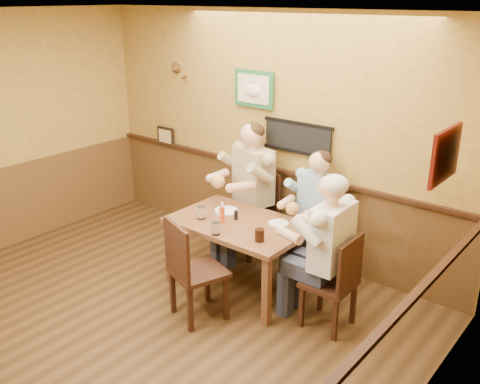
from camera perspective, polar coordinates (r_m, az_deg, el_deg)
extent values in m
plane|color=#33210F|center=(5.17, -14.27, -14.95)|extent=(5.00, 5.00, 0.00)
cube|color=silver|center=(4.26, -17.66, 17.65)|extent=(5.00, 5.00, 0.02)
cube|color=#B5913F|center=(6.22, 3.14, 6.05)|extent=(5.00, 0.02, 2.80)
cube|color=#B5913F|center=(3.02, 13.90, -10.82)|extent=(0.02, 5.00, 2.80)
cube|color=brown|center=(6.49, 2.88, -1.71)|extent=(5.00, 0.02, 1.00)
cube|color=black|center=(5.95, 6.15, 5.80)|extent=(0.88, 0.03, 0.34)
cube|color=#216033|center=(6.20, 1.49, 10.93)|extent=(0.54, 0.03, 0.42)
cube|color=black|center=(7.36, -7.93, 5.88)|extent=(0.30, 0.03, 0.26)
cube|color=maroon|center=(3.74, 21.08, 3.70)|extent=(0.03, 0.48, 0.36)
cube|color=brown|center=(5.48, -0.08, -3.42)|extent=(1.40, 0.90, 0.05)
cube|color=brown|center=(5.78, -7.51, -6.40)|extent=(0.07, 0.07, 0.70)
cube|color=brown|center=(5.03, 2.84, -10.58)|extent=(0.07, 0.07, 0.70)
cube|color=brown|center=(6.28, -2.38, -3.95)|extent=(0.07, 0.07, 0.70)
cube|color=brown|center=(5.60, 7.60, -7.31)|extent=(0.07, 0.07, 0.70)
cylinder|color=white|center=(5.53, -4.17, -2.24)|extent=(0.12, 0.12, 0.13)
cylinder|color=silver|center=(5.17, -2.61, -3.92)|extent=(0.10, 0.10, 0.13)
cylinder|color=black|center=(5.03, 2.10, -4.62)|extent=(0.11, 0.11, 0.12)
cylinder|color=#CB4015|center=(5.41, -1.90, -2.33)|extent=(0.06, 0.06, 0.20)
cylinder|color=white|center=(5.60, -2.20, -2.07)|extent=(0.05, 0.05, 0.10)
cylinder|color=black|center=(5.50, -0.44, -2.47)|extent=(0.05, 0.05, 0.10)
cylinder|color=white|center=(5.73, -1.46, -1.99)|extent=(0.33, 0.33, 0.02)
cylinder|color=silver|center=(5.43, 4.14, -3.34)|extent=(0.25, 0.25, 0.01)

